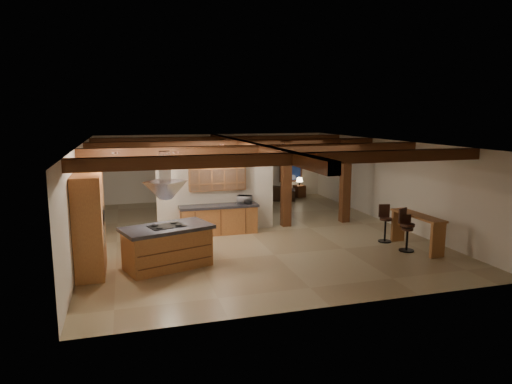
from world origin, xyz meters
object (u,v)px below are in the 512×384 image
(bar_counter, at_px, (417,226))
(kitchen_island, at_px, (167,246))
(dining_table, at_px, (234,204))
(sofa, at_px, (269,192))

(bar_counter, bearing_deg, kitchen_island, 177.04)
(kitchen_island, relative_size, dining_table, 1.41)
(kitchen_island, height_order, sofa, kitchen_island)
(sofa, xyz_separation_m, bar_counter, (1.73, -8.28, 0.33))
(sofa, height_order, bar_counter, bar_counter)
(dining_table, relative_size, sofa, 0.74)
(kitchen_island, distance_m, sofa, 9.47)
(kitchen_island, relative_size, sofa, 1.04)
(kitchen_island, bearing_deg, dining_table, 62.56)
(bar_counter, bearing_deg, dining_table, 120.99)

